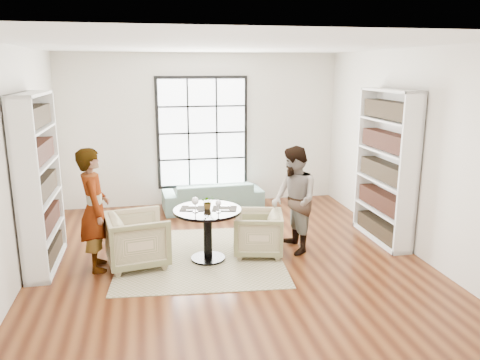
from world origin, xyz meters
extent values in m
plane|color=brown|center=(0.00, 0.00, 0.00)|extent=(6.00, 6.00, 0.00)
plane|color=silver|center=(0.00, 3.00, 1.50)|extent=(5.50, 0.00, 5.50)
plane|color=silver|center=(-2.75, 0.00, 1.50)|extent=(0.00, 6.00, 6.00)
plane|color=silver|center=(2.75, 0.00, 1.50)|extent=(0.00, 6.00, 6.00)
plane|color=silver|center=(0.00, -3.00, 1.50)|extent=(5.50, 0.00, 5.50)
plane|color=white|center=(0.00, 0.00, 3.00)|extent=(6.00, 6.00, 0.00)
cube|color=black|center=(0.00, 2.98, 1.45)|extent=(1.82, 0.06, 2.22)
cube|color=white|center=(0.00, 2.94, 1.45)|extent=(1.70, 0.02, 2.10)
cube|color=tan|center=(-0.40, 0.14, 0.01)|extent=(2.54, 2.54, 0.01)
cylinder|color=black|center=(-0.30, 0.01, 0.02)|extent=(0.49, 0.49, 0.04)
cylinder|color=black|center=(-0.30, 0.01, 0.37)|extent=(0.12, 0.12, 0.69)
cylinder|color=black|center=(-0.30, 0.01, 0.75)|extent=(0.96, 0.96, 0.04)
imported|color=gray|center=(0.12, 2.45, 0.28)|extent=(1.95, 0.85, 0.56)
imported|color=tan|center=(-1.29, 0.03, 0.38)|extent=(0.95, 0.93, 0.75)
imported|color=tan|center=(0.45, 0.09, 0.33)|extent=(0.86, 0.84, 0.65)
imported|color=gray|center=(-1.84, 0.03, 0.85)|extent=(0.49, 0.67, 1.70)
imported|color=gray|center=(1.00, 0.09, 0.80)|extent=(0.67, 0.82, 1.60)
cube|color=#272522|center=(-0.51, 0.07, 0.77)|extent=(0.39, 0.33, 0.01)
cube|color=#272522|center=(-0.06, -0.02, 0.77)|extent=(0.39, 0.33, 0.01)
cylinder|color=silver|center=(-0.48, -0.09, 0.77)|extent=(0.08, 0.08, 0.01)
cylinder|color=silver|center=(-0.48, -0.09, 0.83)|extent=(0.01, 0.01, 0.12)
sphere|color=maroon|center=(-0.48, -0.09, 0.93)|extent=(0.09, 0.09, 0.09)
ellipsoid|color=white|center=(-0.48, -0.09, 0.93)|extent=(0.10, 0.10, 0.11)
cylinder|color=silver|center=(-0.17, -0.17, 0.77)|extent=(0.06, 0.06, 0.01)
cylinder|color=silver|center=(-0.17, -0.17, 0.82)|extent=(0.01, 0.01, 0.10)
sphere|color=maroon|center=(-0.17, -0.17, 0.90)|extent=(0.08, 0.08, 0.08)
ellipsoid|color=white|center=(-0.17, -0.17, 0.90)|extent=(0.08, 0.08, 0.09)
imported|color=gray|center=(-0.29, 0.04, 0.87)|extent=(0.18, 0.16, 0.20)
camera|label=1|loc=(-1.10, -6.28, 2.72)|focal=35.00mm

